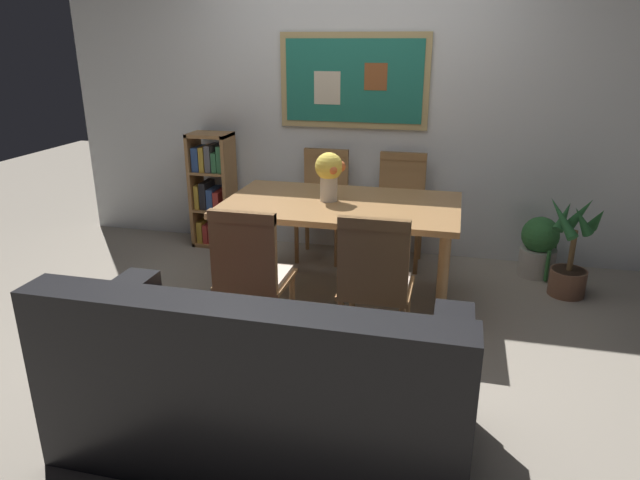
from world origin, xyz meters
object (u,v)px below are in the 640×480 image
object	(u,v)px
dining_chair_far_right	(400,200)
dining_chair_far_left	(323,195)
bookshelf	(213,192)
leather_couch	(260,388)
potted_ivy	(539,247)
dining_chair_near_left	(251,269)
dining_table	(341,214)
flower_vase	(329,172)
dining_chair_near_right	(375,277)
potted_palm	(571,258)

from	to	relation	value
dining_chair_far_right	dining_chair_far_left	size ratio (longest dim) A/B	1.00
dining_chair_far_right	bookshelf	size ratio (longest dim) A/B	0.90
leather_couch	potted_ivy	size ratio (longest dim) A/B	3.76
leather_couch	dining_chair_near_left	bearing A→B (deg)	112.78
dining_chair_near_left	dining_chair_far_left	bearing A→B (deg)	89.26
dining_table	dining_chair_near_left	world-z (taller)	dining_chair_near_left
dining_chair_far_left	dining_chair_near_left	xyz separation A→B (m)	(-0.02, -1.70, 0.00)
dining_table	potted_ivy	xyz separation A→B (m)	(1.43, 0.80, -0.40)
leather_couch	flower_vase	xyz separation A→B (m)	(-0.07, 1.66, 0.62)
dining_table	flower_vase	size ratio (longest dim) A/B	4.78
dining_chair_near_right	leather_couch	size ratio (longest dim) A/B	0.51
dining_chair_far_left	dining_chair_near_right	world-z (taller)	same
dining_chair_near_left	bookshelf	bearing A→B (deg)	120.18
flower_vase	dining_chair_far_right	bearing A→B (deg)	63.26
potted_palm	dining_chair_far_left	bearing A→B (deg)	168.76
leather_couch	potted_palm	xyz separation A→B (m)	(1.62, 2.09, -0.02)
potted_ivy	flower_vase	xyz separation A→B (m)	(-1.52, -0.78, 0.69)
dining_chair_far_right	dining_chair_near_right	bearing A→B (deg)	-88.64
dining_chair_far_right	dining_chair_far_left	distance (m)	0.65
dining_table	dining_chair_near_left	xyz separation A→B (m)	(-0.35, -0.86, -0.10)
dining_table	dining_chair_far_left	distance (m)	0.90
dining_chair_far_right	dining_chair_near_left	size ratio (longest dim) A/B	1.00
leather_couch	potted_ivy	distance (m)	2.84
dining_chair_near_right	potted_palm	bearing A→B (deg)	45.41
dining_chair_near_right	potted_palm	distance (m)	1.79
bookshelf	potted_palm	xyz separation A→B (m)	(2.96, -0.41, -0.20)
potted_ivy	dining_chair_far_left	bearing A→B (deg)	178.68
dining_chair_far_left	flower_vase	distance (m)	0.94
bookshelf	dining_chair_far_right	bearing A→B (deg)	-1.06
dining_chair_near_left	potted_palm	bearing A→B (deg)	33.90
dining_chair_far_right	flower_vase	xyz separation A→B (m)	(-0.41, -0.82, 0.39)
potted_ivy	dining_table	bearing A→B (deg)	-150.90
dining_table	potted_ivy	bearing A→B (deg)	29.10
dining_chair_near_right	flower_vase	bearing A→B (deg)	118.50
potted_palm	dining_table	bearing A→B (deg)	-164.25
potted_ivy	dining_chair_near_right	bearing A→B (deg)	-123.68
dining_chair_far_right	dining_chair_near_right	distance (m)	1.65
dining_chair_near_left	flower_vase	xyz separation A→B (m)	(0.26, 0.88, 0.39)
dining_chair_far_right	potted_palm	xyz separation A→B (m)	(1.28, -0.38, -0.25)
potted_palm	dining_chair_near_right	bearing A→B (deg)	-134.59
flower_vase	dining_chair_near_left	bearing A→B (deg)	-106.44
dining_chair_near_right	potted_ivy	bearing A→B (deg)	56.32
dining_chair_far_right	flower_vase	distance (m)	0.99
leather_couch	bookshelf	size ratio (longest dim) A/B	1.77
potted_palm	flower_vase	bearing A→B (deg)	-165.67
dining_chair_near_left	potted_ivy	size ratio (longest dim) A/B	1.90
dining_chair_far_left	leather_couch	xyz separation A→B (m)	(0.31, -2.48, -0.23)
dining_table	flower_vase	world-z (taller)	flower_vase
potted_palm	flower_vase	distance (m)	1.86
dining_chair_near_left	potted_ivy	bearing A→B (deg)	42.94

